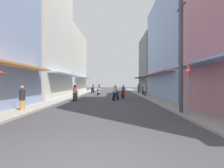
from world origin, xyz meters
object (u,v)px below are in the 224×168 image
Objects in this scene: motorbike_green at (75,94)px; pedestrian_midway at (145,89)px; motorbike_maroon at (123,89)px; pedestrian_far at (143,89)px; pedestrian_foreground at (22,99)px; utility_pole at (181,54)px; motorbike_black at (93,89)px; pedestrian_crossing at (139,88)px; motorbike_blue at (116,93)px; motorbike_red at (123,92)px; motorbike_silver at (99,88)px; motorbike_white at (99,92)px; street_sign_no_entry at (188,83)px.

pedestrian_midway is (7.81, 5.81, 0.24)m from motorbike_green.
pedestrian_far is at bearing -79.69° from motorbike_maroon.
pedestrian_foreground is 0.24× the size of utility_pole.
motorbike_black is 8.16m from pedestrian_crossing.
motorbike_black is at bearing -138.31° from motorbike_maroon.
pedestrian_crossing reaches higher than motorbike_blue.
pedestrian_far is (2.21, -12.15, 0.41)m from motorbike_maroon.
motorbike_maroon is 1.01× the size of motorbike_red.
pedestrian_crossing is at bearing -55.09° from motorbike_silver.
motorbike_blue is 14.70m from pedestrian_crossing.
pedestrian_far is at bearing 58.12° from pedestrian_foreground.
pedestrian_midway is at bearing 54.25° from motorbike_blue.
motorbike_black is 1.14× the size of pedestrian_foreground.
pedestrian_far is 0.96× the size of pedestrian_crossing.
motorbike_green reaches higher than motorbike_maroon.
motorbike_blue is 0.97× the size of motorbike_silver.
motorbike_black is 6.35m from motorbike_white.
motorbike_green is at bearing -90.41° from motorbike_silver.
pedestrian_midway reaches higher than motorbike_green.
motorbike_silver reaches higher than motorbike_maroon.
motorbike_black is 1.01× the size of motorbike_red.
pedestrian_crossing is (0.23, 6.56, -0.07)m from pedestrian_far.
pedestrian_crossing is at bearing 88.44° from utility_pole.
pedestrian_foreground reaches higher than motorbike_maroon.
pedestrian_midway is at bearing 54.19° from pedestrian_foreground.
motorbike_blue is at bearing 109.10° from street_sign_no_entry.
motorbike_blue is 0.65× the size of street_sign_no_entry.
motorbike_black is 0.99× the size of motorbike_white.
motorbike_silver is at bearing 89.02° from motorbike_black.
pedestrian_crossing is at bearing 74.30° from motorbike_red.
pedestrian_foreground is (-3.19, -16.27, 0.28)m from motorbike_white.
motorbike_black and motorbike_red have the same top height.
pedestrian_crossing is (8.14, 14.63, 0.14)m from motorbike_green.
motorbike_red is 1.13× the size of pedestrian_foreground.
motorbike_white is at bearing 109.24° from utility_pole.
motorbike_green is 9.74m from pedestrian_midway.
motorbike_red is at bearing 57.55° from pedestrian_foreground.
utility_pole is (5.97, -17.10, 2.81)m from motorbike_white.
motorbike_blue is (4.00, -14.62, 0.00)m from motorbike_black.
motorbike_green is at bearing -143.36° from pedestrian_midway.
street_sign_no_entry reaches higher than motorbike_blue.
motorbike_silver is (-1.36, 17.05, 0.20)m from motorbike_white.
utility_pole is at bearing -77.88° from motorbike_silver.
motorbike_maroon is 19.77m from motorbike_blue.
street_sign_no_entry is at bearing -86.67° from motorbike_maroon.
motorbike_maroon is 28.54m from utility_pole.
motorbike_white is 6.44m from pedestrian_far.
motorbike_black reaches higher than motorbike_white.
motorbike_red reaches higher than motorbike_maroon.
motorbike_white is 0.68× the size of street_sign_no_entry.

